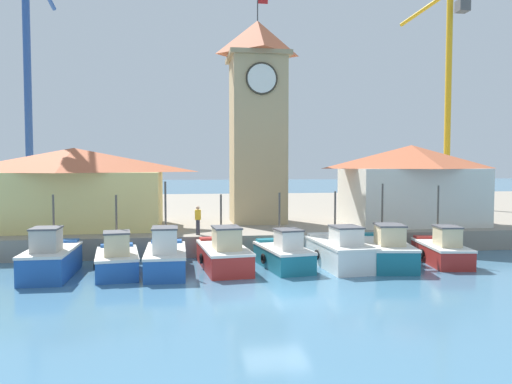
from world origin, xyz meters
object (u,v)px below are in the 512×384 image
(dock_worker_near_tower, at_px, (198,220))
(port_crane_near, at_px, (29,107))
(fishing_boat_left_outer, at_px, (117,259))
(fishing_boat_mid_left, at_px, (224,254))
(fishing_boat_far_left, at_px, (51,259))
(port_crane_far, at_px, (447,119))
(fishing_boat_right_inner, at_px, (385,250))
(warehouse_right, at_px, (411,184))
(fishing_boat_center, at_px, (283,254))
(warehouse_left, at_px, (74,187))
(clock_tower, at_px, (258,118))
(fishing_boat_right_outer, at_px, (442,250))
(fishing_boat_mid_right, at_px, (340,251))
(fishing_boat_left_inner, at_px, (166,257))

(dock_worker_near_tower, bearing_deg, port_crane_near, 134.80)
(fishing_boat_left_outer, bearing_deg, fishing_boat_mid_left, 5.30)
(port_crane_near, bearing_deg, fishing_boat_far_left, -71.43)
(port_crane_near, height_order, port_crane_far, port_crane_near)
(fishing_boat_left_outer, height_order, port_crane_far, port_crane_far)
(fishing_boat_right_inner, relative_size, port_crane_far, 0.26)
(fishing_boat_left_outer, xyz_separation_m, warehouse_right, (18.08, 7.53, 3.17))
(fishing_boat_far_left, height_order, fishing_boat_right_inner, fishing_boat_right_inner)
(fishing_boat_center, relative_size, warehouse_left, 0.41)
(clock_tower, relative_size, port_crane_far, 0.73)
(warehouse_right, bearing_deg, fishing_boat_mid_left, -151.56)
(fishing_boat_center, xyz_separation_m, warehouse_right, (10.10, 7.27, 3.17))
(fishing_boat_left_outer, xyz_separation_m, fishing_boat_right_inner, (13.26, 0.21, 0.06))
(fishing_boat_right_outer, bearing_deg, fishing_boat_mid_left, 179.02)
(clock_tower, bearing_deg, port_crane_far, 26.03)
(fishing_boat_mid_right, relative_size, clock_tower, 0.34)
(fishing_boat_left_inner, distance_m, fishing_boat_center, 5.75)
(clock_tower, distance_m, port_crane_near, 18.23)
(warehouse_left, xyz_separation_m, port_crane_far, (30.65, 10.74, 5.61))
(fishing_boat_mid_right, height_order, dock_worker_near_tower, fishing_boat_mid_right)
(warehouse_right, height_order, dock_worker_near_tower, warehouse_right)
(fishing_boat_mid_left, bearing_deg, fishing_boat_far_left, -175.99)
(fishing_boat_center, xyz_separation_m, fishing_boat_right_inner, (5.28, -0.05, 0.07))
(fishing_boat_far_left, relative_size, fishing_boat_right_outer, 0.95)
(fishing_boat_far_left, height_order, fishing_boat_left_outer, fishing_boat_far_left)
(clock_tower, relative_size, dock_worker_near_tower, 9.41)
(fishing_boat_right_outer, bearing_deg, dock_worker_near_tower, 161.91)
(warehouse_left, distance_m, warehouse_right, 21.74)
(warehouse_left, bearing_deg, port_crane_far, 19.31)
(fishing_boat_mid_right, height_order, warehouse_right, warehouse_right)
(warehouse_left, bearing_deg, fishing_boat_center, -35.17)
(fishing_boat_left_outer, xyz_separation_m, clock_tower, (8.11, 9.97, 7.61))
(fishing_boat_left_outer, relative_size, port_crane_far, 0.21)
(fishing_boat_mid_right, xyz_separation_m, clock_tower, (-2.76, 9.71, 7.54))
(fishing_boat_right_inner, distance_m, port_crane_far, 24.96)
(warehouse_right, height_order, port_crane_near, port_crane_near)
(fishing_boat_right_inner, relative_size, fishing_boat_right_outer, 1.18)
(fishing_boat_left_outer, distance_m, port_crane_near, 21.03)
(fishing_boat_far_left, xyz_separation_m, fishing_boat_mid_left, (7.96, 0.56, -0.08))
(fishing_boat_left_inner, xyz_separation_m, warehouse_right, (15.84, 7.56, 3.11))
(fishing_boat_right_outer, height_order, warehouse_right, warehouse_right)
(fishing_boat_far_left, relative_size, fishing_boat_left_inner, 0.91)
(port_crane_far, bearing_deg, dock_worker_near_tower, -147.30)
(fishing_boat_far_left, relative_size, warehouse_left, 0.40)
(fishing_boat_left_inner, xyz_separation_m, warehouse_left, (-5.88, 8.48, 2.97))
(fishing_boat_far_left, distance_m, fishing_boat_right_inner, 16.19)
(fishing_boat_left_inner, height_order, clock_tower, clock_tower)
(fishing_boat_mid_left, bearing_deg, warehouse_right, 28.44)
(fishing_boat_mid_right, xyz_separation_m, port_crane_far, (16.14, 18.94, 8.57))
(fishing_boat_right_inner, height_order, clock_tower, clock_tower)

